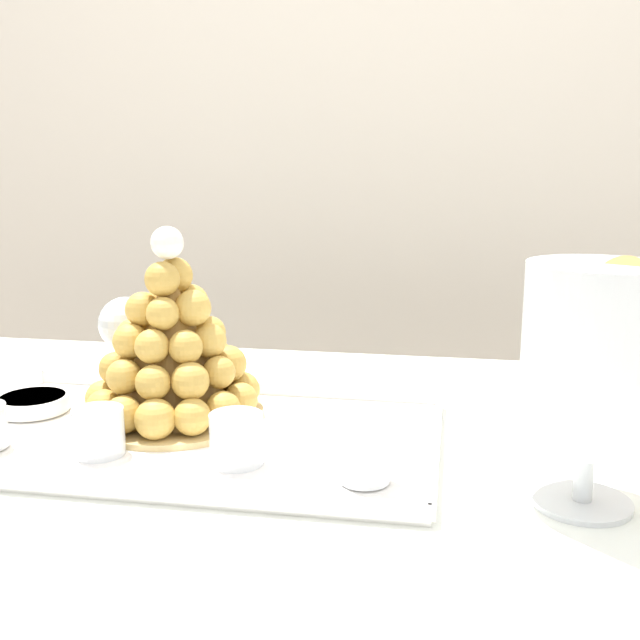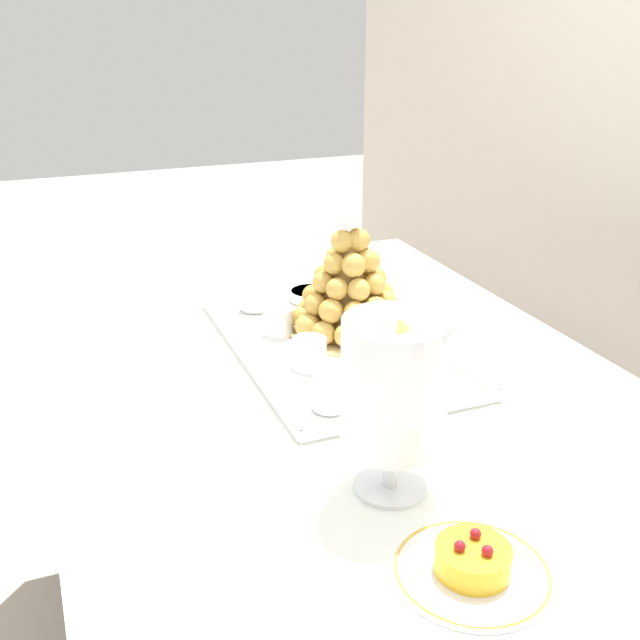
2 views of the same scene
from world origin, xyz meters
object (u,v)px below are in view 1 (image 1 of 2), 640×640
Objects in this scene: serving_tray at (191,436)px; dessert_cup_centre at (236,441)px; macaron_goblet at (593,354)px; dessert_cup_mid_left at (99,433)px; creme_brulee_ramekin at (33,402)px; croquembouche at (172,351)px; dessert_cup_mid_right at (365,457)px; wine_glass at (126,326)px.

serving_tray is 10.10× the size of dessert_cup_centre.
dessert_cup_mid_left is at bearing 177.66° from macaron_goblet.
dessert_cup_centre is at bearing -43.61° from serving_tray.
dessert_cup_centre reaches higher than creme_brulee_ramekin.
serving_tray is 6.39× the size of creme_brulee_ramekin.
croquembouche reaches higher than dessert_cup_mid_left.
dessert_cup_mid_left is at bearing 176.42° from dessert_cup_mid_right.
croquembouche reaches higher than creme_brulee_ramekin.
dessert_cup_centre is at bearing -46.81° from croquembouche.
dessert_cup_centre is (0.08, -0.08, 0.03)m from serving_tray.
serving_tray is 4.03× the size of wine_glass.
croquembouche is at bearing 72.87° from dessert_cup_mid_left.
wine_glass is (0.10, 0.09, 0.09)m from creme_brulee_ramekin.
dessert_cup_mid_right reaches higher than serving_tray.
macaron_goblet is (0.71, -0.15, 0.14)m from creme_brulee_ramekin.
croquembouche is at bearing -39.04° from wine_glass.
croquembouche is 4.17× the size of dessert_cup_centre.
macaron_goblet is (0.46, -0.10, 0.16)m from serving_tray.
croquembouche reaches higher than wine_glass.
dessert_cup_centre is 1.06× the size of dessert_cup_mid_right.
macaron_goblet is at bearing -12.72° from serving_tray.
dessert_cup_mid_left reaches higher than serving_tray.
dessert_cup_mid_right is (0.28, -0.16, -0.07)m from croquembouche.
dessert_cup_mid_right reaches higher than dessert_cup_mid_left.
dessert_cup_centre is (0.17, 0.00, 0.00)m from dessert_cup_mid_left.
macaron_goblet is (0.51, -0.16, 0.06)m from croquembouche.
dessert_cup_mid_left is at bearing -74.92° from wine_glass.
dessert_cup_mid_left reaches higher than creme_brulee_ramekin.
dessert_cup_mid_right is at bearing -29.49° from croquembouche.
serving_tray is at bearing 156.49° from dessert_cup_mid_right.
wine_glass reaches higher than creme_brulee_ramekin.
serving_tray is 0.26m from dessert_cup_mid_right.
dessert_cup_centre is at bearing 0.76° from dessert_cup_mid_left.
serving_tray is 0.50m from macaron_goblet.
creme_brulee_ramekin is (-0.16, 0.13, -0.01)m from dessert_cup_mid_left.
creme_brulee_ramekin is at bearing 162.55° from dessert_cup_mid_right.
serving_tray is 0.12m from dessert_cup_centre.
croquembouche reaches higher than dessert_cup_centre.
macaron_goblet is at bearing -2.34° from dessert_cup_mid_left.
wine_glass is at bearing 140.96° from croquembouche.
wine_glass reaches higher than dessert_cup_centre.
dessert_cup_mid_right is 0.26m from macaron_goblet.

